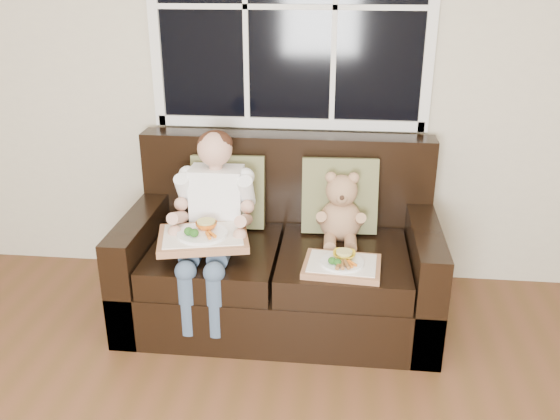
# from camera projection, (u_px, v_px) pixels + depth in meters

# --- Properties ---
(room_walls) EXTENTS (4.52, 5.02, 2.71)m
(room_walls) POSITION_uv_depth(u_px,v_px,m) (130.00, 129.00, 1.03)
(room_walls) COLOR beige
(room_walls) RESTS_ON ground
(window_back) EXTENTS (1.62, 0.04, 1.37)m
(window_back) POSITION_uv_depth(u_px,v_px,m) (290.00, 7.00, 3.28)
(window_back) COLOR black
(window_back) RESTS_ON room_walls
(loveseat) EXTENTS (1.70, 0.92, 0.96)m
(loveseat) POSITION_uv_depth(u_px,v_px,m) (281.00, 261.00, 3.36)
(loveseat) COLOR black
(loveseat) RESTS_ON ground
(pillow_left) EXTENTS (0.43, 0.21, 0.43)m
(pillow_left) POSITION_uv_depth(u_px,v_px,m) (229.00, 192.00, 3.40)
(pillow_left) COLOR olive
(pillow_left) RESTS_ON loveseat
(pillow_right) EXTENTS (0.43, 0.22, 0.44)m
(pillow_right) POSITION_uv_depth(u_px,v_px,m) (339.00, 195.00, 3.34)
(pillow_right) COLOR olive
(pillow_right) RESTS_ON loveseat
(child) EXTENTS (0.41, 0.61, 0.94)m
(child) POSITION_uv_depth(u_px,v_px,m) (213.00, 209.00, 3.15)
(child) COLOR white
(child) RESTS_ON loveseat
(teddy_bear) EXTENTS (0.24, 0.30, 0.41)m
(teddy_bear) POSITION_uv_depth(u_px,v_px,m) (341.00, 212.00, 3.24)
(teddy_bear) COLOR tan
(teddy_bear) RESTS_ON loveseat
(tray_left) EXTENTS (0.52, 0.44, 0.10)m
(tray_left) POSITION_uv_depth(u_px,v_px,m) (203.00, 236.00, 3.03)
(tray_left) COLOR #A7724B
(tray_left) RESTS_ON child
(tray_right) EXTENTS (0.40, 0.32, 0.09)m
(tray_right) POSITION_uv_depth(u_px,v_px,m) (342.00, 264.00, 2.96)
(tray_right) COLOR #A7724B
(tray_right) RESTS_ON loveseat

